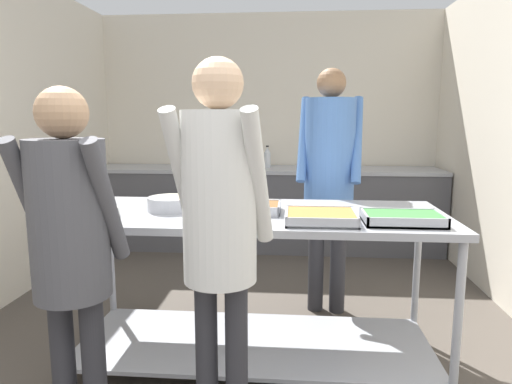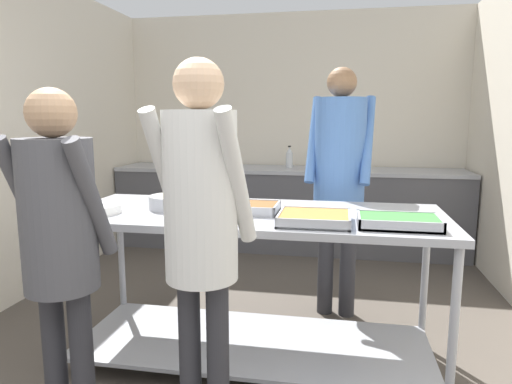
{
  "view_description": "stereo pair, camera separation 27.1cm",
  "coord_description": "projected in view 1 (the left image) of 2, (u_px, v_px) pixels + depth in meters",
  "views": [
    {
      "loc": [
        0.32,
        -1.21,
        1.47
      ],
      "look_at": [
        0.09,
        1.45,
        1.03
      ],
      "focal_mm": 32.0,
      "sensor_mm": 36.0,
      "label": 1
    },
    {
      "loc": [
        0.59,
        -1.18,
        1.47
      ],
      "look_at": [
        0.09,
        1.45,
        1.03
      ],
      "focal_mm": 32.0,
      "sensor_mm": 36.0,
      "label": 2
    }
  ],
  "objects": [
    {
      "name": "cook_behind_counter",
      "position": [
        329.0,
        164.0,
        3.34
      ],
      "size": [
        0.5,
        0.4,
        1.82
      ],
      "color": "#2D2D33",
      "rests_on": "ground_plane"
    },
    {
      "name": "serving_tray_greens",
      "position": [
        402.0,
        219.0,
        2.34
      ],
      "size": [
        0.4,
        0.26,
        0.05
      ],
      "color": "#9EA0A8",
      "rests_on": "serving_counter"
    },
    {
      "name": "guest_serving_left",
      "position": [
        70.0,
        234.0,
        1.9
      ],
      "size": [
        0.43,
        0.32,
        1.59
      ],
      "color": "#2D2D33",
      "rests_on": "ground_plane"
    },
    {
      "name": "sauce_pan",
      "position": [
        171.0,
        203.0,
        2.66
      ],
      "size": [
        0.41,
        0.27,
        0.08
      ],
      "color": "#9EA0A8",
      "rests_on": "serving_counter"
    },
    {
      "name": "wall_rear",
      "position": [
        268.0,
        130.0,
        5.39
      ],
      "size": [
        4.0,
        0.06,
        2.65
      ],
      "color": "beige",
      "rests_on": "ground_plane"
    },
    {
      "name": "back_counter",
      "position": [
        266.0,
        208.0,
        5.17
      ],
      "size": [
        3.84,
        0.65,
        0.91
      ],
      "color": "#4C4C51",
      "rests_on": "ground_plane"
    },
    {
      "name": "serving_tray_roast",
      "position": [
        321.0,
        217.0,
        2.37
      ],
      "size": [
        0.37,
        0.33,
        0.05
      ],
      "color": "#9EA0A8",
      "rests_on": "serving_counter"
    },
    {
      "name": "plate_stack",
      "position": [
        96.0,
        212.0,
        2.5
      ],
      "size": [
        0.25,
        0.25,
        0.05
      ],
      "color": "white",
      "rests_on": "serving_counter"
    },
    {
      "name": "guest_serving_right",
      "position": [
        220.0,
        213.0,
        1.91
      ],
      "size": [
        0.45,
        0.39,
        1.71
      ],
      "color": "#2D2D33",
      "rests_on": "ground_plane"
    },
    {
      "name": "serving_counter",
      "position": [
        255.0,
        262.0,
        2.68
      ],
      "size": [
        2.17,
        0.87,
        0.93
      ],
      "color": "#9EA0A8",
      "rests_on": "ground_plane"
    },
    {
      "name": "serving_tray_vegetables",
      "position": [
        245.0,
        208.0,
        2.61
      ],
      "size": [
        0.4,
        0.26,
        0.05
      ],
      "color": "#9EA0A8",
      "rests_on": "serving_counter"
    },
    {
      "name": "water_bottle",
      "position": [
        267.0,
        158.0,
        5.12
      ],
      "size": [
        0.08,
        0.08,
        0.25
      ],
      "color": "silver",
      "rests_on": "back_counter"
    }
  ]
}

